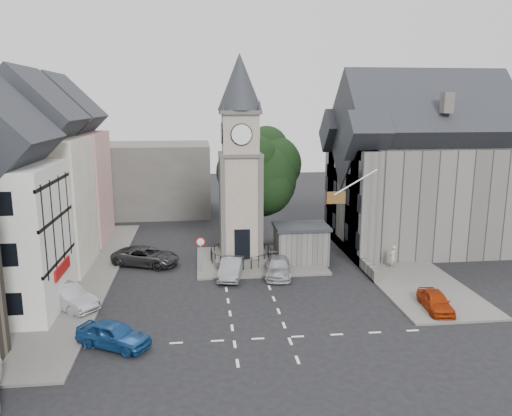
{
  "coord_description": "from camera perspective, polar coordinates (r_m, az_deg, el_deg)",
  "views": [
    {
      "loc": [
        -3.14,
        -30.41,
        12.57
      ],
      "look_at": [
        0.89,
        5.0,
        5.06
      ],
      "focal_mm": 35.0,
      "sensor_mm": 36.0,
      "label": 1
    }
  ],
  "objects": [
    {
      "name": "ground",
      "position": [
        33.06,
        -0.57,
        -10.46
      ],
      "size": [
        120.0,
        120.0,
        0.0
      ],
      "primitive_type": "plane",
      "color": "black",
      "rests_on": "ground"
    },
    {
      "name": "pavement_west",
      "position": [
        39.62,
        -19.97,
        -7.24
      ],
      "size": [
        6.0,
        30.0,
        0.14
      ],
      "primitive_type": "cube",
      "color": "#595651",
      "rests_on": "ground"
    },
    {
      "name": "pavement_east",
      "position": [
        43.14,
        14.42,
        -5.34
      ],
      "size": [
        6.0,
        26.0,
        0.14
      ],
      "primitive_type": "cube",
      "color": "#595651",
      "rests_on": "ground"
    },
    {
      "name": "central_island",
      "position": [
        40.66,
        0.37,
        -6.0
      ],
      "size": [
        10.0,
        8.0,
        0.16
      ],
      "primitive_type": "cube",
      "color": "#595651",
      "rests_on": "ground"
    },
    {
      "name": "road_markings",
      "position": [
        28.08,
        0.63,
        -14.69
      ],
      "size": [
        20.0,
        8.0,
        0.01
      ],
      "primitive_type": "cube",
      "color": "silver",
      "rests_on": "ground"
    },
    {
      "name": "clock_tower",
      "position": [
        38.79,
        -1.82,
        5.3
      ],
      "size": [
        4.86,
        4.86,
        16.25
      ],
      "color": "#4C4944",
      "rests_on": "ground"
    },
    {
      "name": "stone_shelter",
      "position": [
        40.27,
        5.14,
        -4.04
      ],
      "size": [
        4.3,
        3.3,
        3.08
      ],
      "color": "#575450",
      "rests_on": "ground"
    },
    {
      "name": "town_tree",
      "position": [
        44.07,
        0.25,
        4.6
      ],
      "size": [
        7.2,
        7.2,
        10.8
      ],
      "color": "black",
      "rests_on": "ground"
    },
    {
      "name": "warning_sign_post",
      "position": [
        37.36,
        -6.35,
        -4.57
      ],
      "size": [
        0.7,
        0.19,
        2.85
      ],
      "color": "black",
      "rests_on": "ground"
    },
    {
      "name": "terrace_pink",
      "position": [
        48.4,
        -21.29,
        3.98
      ],
      "size": [
        8.1,
        7.6,
        12.8
      ],
      "color": "#E19D9B",
      "rests_on": "ground"
    },
    {
      "name": "terrace_cream",
      "position": [
        40.79,
        -24.08,
        2.41
      ],
      "size": [
        8.1,
        7.6,
        12.8
      ],
      "color": "beige",
      "rests_on": "ground"
    },
    {
      "name": "backdrop_west",
      "position": [
        59.7,
        -14.99,
        3.23
      ],
      "size": [
        20.0,
        10.0,
        8.0
      ],
      "primitive_type": "cube",
      "color": "#4C4944",
      "rests_on": "ground"
    },
    {
      "name": "east_building",
      "position": [
        45.89,
        17.7,
        3.43
      ],
      "size": [
        14.4,
        11.4,
        12.6
      ],
      "color": "#575450",
      "rests_on": "ground"
    },
    {
      "name": "east_boundary_wall",
      "position": [
        43.96,
        10.1,
        -4.3
      ],
      "size": [
        0.4,
        16.0,
        0.9
      ],
      "primitive_type": "cube",
      "color": "#575450",
      "rests_on": "ground"
    },
    {
      "name": "flagpole",
      "position": [
        36.6,
        11.32,
        2.91
      ],
      "size": [
        3.68,
        0.1,
        2.74
      ],
      "color": "white",
      "rests_on": "ground"
    },
    {
      "name": "car_west_blue",
      "position": [
        27.96,
        -15.98,
        -13.73
      ],
      "size": [
        4.36,
        3.41,
        1.39
      ],
      "primitive_type": "imported",
      "rotation": [
        0.0,
        0.0,
        1.07
      ],
      "color": "navy",
      "rests_on": "ground"
    },
    {
      "name": "car_west_silver",
      "position": [
        33.64,
        -20.73,
        -9.5
      ],
      "size": [
        4.42,
        4.1,
        1.48
      ],
      "primitive_type": "imported",
      "rotation": [
        0.0,
        0.0,
        0.86
      ],
      "color": "#9A9BA1",
      "rests_on": "ground"
    },
    {
      "name": "car_west_grey",
      "position": [
        40.43,
        -12.45,
        -5.42
      ],
      "size": [
        5.8,
        4.15,
        1.47
      ],
      "primitive_type": "imported",
      "rotation": [
        0.0,
        0.0,
        1.21
      ],
      "color": "#272729",
      "rests_on": "ground"
    },
    {
      "name": "car_island_silver",
      "position": [
        36.93,
        -2.85,
        -6.85
      ],
      "size": [
        2.3,
        4.51,
        1.42
      ],
      "primitive_type": "imported",
      "rotation": [
        0.0,
        0.0,
        -0.19
      ],
      "color": "gray",
      "rests_on": "ground"
    },
    {
      "name": "car_island_east",
      "position": [
        37.32,
        2.56,
        -6.74
      ],
      "size": [
        2.47,
        4.71,
        1.3
      ],
      "primitive_type": "imported",
      "rotation": [
        0.0,
        0.0,
        -0.15
      ],
      "color": "#ACAFB4",
      "rests_on": "ground"
    },
    {
      "name": "car_east_red",
      "position": [
        33.13,
        19.83,
        -9.99
      ],
      "size": [
        1.85,
        3.78,
        1.24
      ],
      "primitive_type": "imported",
      "rotation": [
        0.0,
        0.0,
        -0.11
      ],
      "color": "#9F2A08",
      "rests_on": "ground"
    },
    {
      "name": "pedestrian",
      "position": [
        40.02,
        15.34,
        -5.45
      ],
      "size": [
        0.81,
        0.77,
        1.87
      ],
      "primitive_type": "imported",
      "rotation": [
        0.0,
        0.0,
        3.8
      ],
      "color": "#A8998B",
      "rests_on": "ground"
    }
  ]
}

